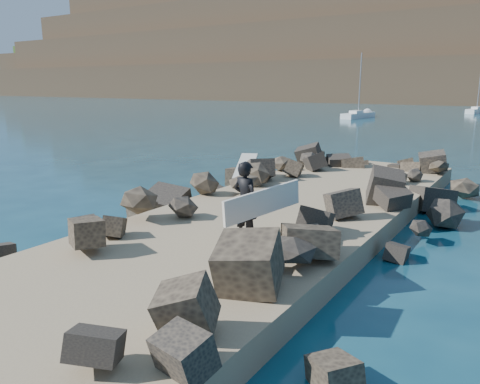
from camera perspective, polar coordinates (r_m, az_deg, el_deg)
The scene contains 8 objects.
ground at distance 12.69m, azimuth 2.46°, elevation -5.76°, with size 800.00×800.00×0.00m, color #0F384C.
jetty at distance 11.01m, azimuth -2.85°, elevation -7.09°, with size 6.00×26.00×0.60m, color #8C7759.
riprap_left at distance 13.11m, azimuth -11.94°, elevation -3.13°, with size 2.60×22.00×1.00m, color black.
riprap_right at distance 10.08m, azimuth 12.53°, elevation -8.11°, with size 2.60×22.00×1.00m, color black.
surfboard_resting at distance 17.17m, azimuth 0.69°, elevation 2.80°, with size 0.62×2.47×0.08m, color beige.
surfer_with_board at distance 10.43m, azimuth 0.99°, elevation -1.18°, with size 1.16×2.20×1.83m.
sailboat_a at distance 60.66m, azimuth 14.19°, elevation 9.06°, with size 2.30×6.71×7.98m.
sailboat_b at distance 76.89m, azimuth 26.88°, elevation 8.82°, with size 2.42×5.86×7.04m.
Camera 1 is at (6.06, -10.38, 4.07)m, focal length 35.00 mm.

